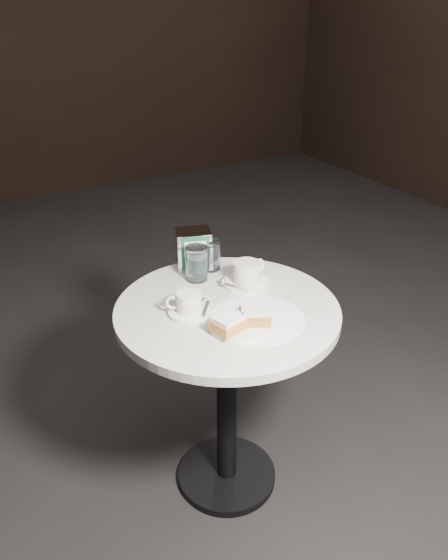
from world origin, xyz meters
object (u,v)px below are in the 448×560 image
coffee_cup_right (247,275)px  water_glass_right (211,255)px  cafe_table (227,359)px  beignet_plate (240,321)px  water_glass_left (197,264)px  napkin_dispenser (193,249)px  coffee_cup_left (189,304)px

coffee_cup_right → water_glass_right: (-0.05, 0.16, 0.02)m
cafe_table → beignet_plate: (-0.03, -0.12, 0.22)m
water_glass_left → napkin_dispenser: 0.09m
coffee_cup_right → napkin_dispenser: napkin_dispenser is taller
coffee_cup_left → water_glass_right: (0.20, 0.22, 0.02)m
water_glass_right → napkin_dispenser: (-0.04, 0.04, 0.02)m
coffee_cup_right → coffee_cup_left: bearing=178.7°
coffee_cup_left → napkin_dispenser: napkin_dispenser is taller
coffee_cup_right → napkin_dispenser: 0.23m
beignet_plate → water_glass_left: size_ratio=1.64×
beignet_plate → water_glass_left: water_glass_left is taller
cafe_table → water_glass_left: (0.00, 0.21, 0.26)m
cafe_table → water_glass_left: bearing=88.9°
water_glass_right → cafe_table: bearing=-108.0°
coffee_cup_left → water_glass_right: size_ratio=1.62×
coffee_cup_left → napkin_dispenser: 0.31m
beignet_plate → water_glass_left: (0.03, 0.33, 0.03)m
cafe_table → coffee_cup_left: coffee_cup_left is taller
coffee_cup_right → water_glass_left: 0.17m
coffee_cup_left → coffee_cup_right: 0.26m
beignet_plate → coffee_cup_left: size_ratio=1.13×
cafe_table → coffee_cup_right: (0.13, 0.09, 0.23)m
coffee_cup_right → water_glass_right: size_ratio=1.78×
cafe_table → water_glass_left: size_ratio=6.27×
coffee_cup_left → water_glass_right: 0.30m
cafe_table → napkin_dispenser: (0.04, 0.30, 0.27)m
coffee_cup_right → water_glass_left: water_glass_left is taller
water_glass_left → coffee_cup_right: bearing=-42.2°
cafe_table → coffee_cup_left: 0.26m
cafe_table → coffee_cup_right: size_ratio=3.92×
water_glass_left → cafe_table: bearing=-91.1°
coffee_cup_left → water_glass_left: (0.12, 0.18, 0.03)m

